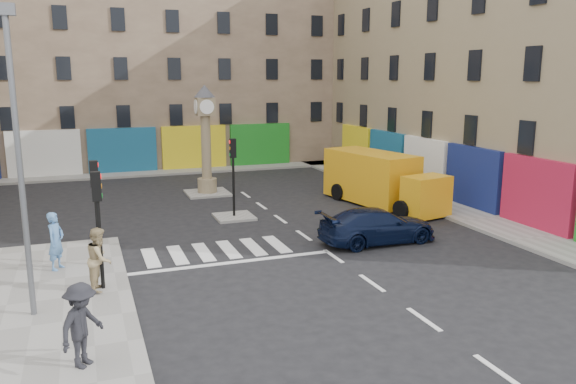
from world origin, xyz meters
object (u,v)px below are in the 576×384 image
clock_pillar (206,133)px  yellow_van (380,180)px  traffic_light_left_near (98,211)px  pedestrian_dark (82,325)px  lamp_post (18,149)px  pedestrian_blue (56,241)px  pedestrian_tan (100,259)px  navy_sedan (377,226)px  traffic_light_left_far (96,196)px  traffic_light_island (233,165)px

clock_pillar → yellow_van: 10.13m
traffic_light_left_near → pedestrian_dark: traffic_light_left_near is taller
clock_pillar → yellow_van: clock_pillar is taller
lamp_post → pedestrian_blue: lamp_post is taller
lamp_post → pedestrian_tan: 4.30m
pedestrian_tan → pedestrian_dark: bearing=-173.9°
clock_pillar → pedestrian_dark: (-6.91, -18.71, -2.40)m
navy_sedan → traffic_light_left_far: bearing=86.2°
traffic_light_left_far → pedestrian_blue: 2.02m
pedestrian_dark → clock_pillar: bearing=19.5°
traffic_light_left_far → yellow_van: bearing=21.1°
traffic_light_left_near → traffic_light_left_far: 2.40m
traffic_light_left_near → pedestrian_dark: size_ratio=1.86×
pedestrian_blue → pedestrian_dark: 7.37m
pedestrian_tan → lamp_post: bearing=138.3°
yellow_van → pedestrian_blue: bearing=-172.3°
clock_pillar → yellow_van: (7.93, -5.92, -2.20)m
traffic_light_left_near → yellow_van: (14.23, 7.88, -1.27)m
pedestrian_blue → pedestrian_tan: pedestrian_blue is taller
navy_sedan → yellow_van: size_ratio=0.63×
traffic_light_left_far → clock_pillar: 13.05m
traffic_light_island → pedestrian_dark: size_ratio=1.86×
lamp_post → traffic_light_left_near: bearing=36.4°
navy_sedan → pedestrian_blue: pedestrian_blue is taller
yellow_van → pedestrian_dark: 19.59m
navy_sedan → pedestrian_tan: 10.96m
navy_sedan → pedestrian_dark: (-11.34, -6.76, 0.43)m
navy_sedan → traffic_light_island: bearing=35.8°
traffic_light_island → pedestrian_blue: 9.49m
yellow_van → navy_sedan: bearing=-131.7°
traffic_light_island → pedestrian_dark: 14.54m
traffic_light_left_near → pedestrian_tan: size_ratio=1.87×
traffic_light_left_far → yellow_van: size_ratio=0.48×
traffic_light_left_near → traffic_light_island: bearing=51.1°
clock_pillar → pedestrian_dark: bearing=-110.3°
pedestrian_tan → pedestrian_dark: pedestrian_dark is taller
traffic_light_left_near → clock_pillar: bearing=65.5°
yellow_van → pedestrian_blue: yellow_van is taller
traffic_light_left_near → pedestrian_blue: 3.15m
lamp_post → pedestrian_dark: bearing=-69.8°
traffic_light_island → pedestrian_blue: traffic_light_island is taller
lamp_post → yellow_van: size_ratio=1.07×
traffic_light_island → clock_pillar: size_ratio=0.61×
clock_pillar → pedestrian_tan: 15.44m
traffic_light_left_near → navy_sedan: 11.06m
pedestrian_blue → traffic_light_left_far: bearing=-60.8°
pedestrian_tan → pedestrian_blue: bearing=40.8°
traffic_light_left_near → pedestrian_dark: (-0.61, -4.91, -1.48)m
traffic_light_left_far → traffic_light_island: size_ratio=1.00×
pedestrian_tan → pedestrian_dark: (-0.56, -4.84, 0.00)m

